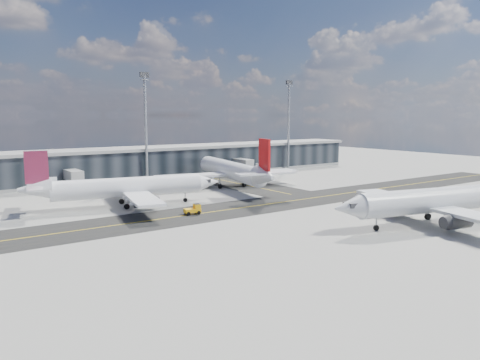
{
  "coord_description": "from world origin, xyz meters",
  "views": [
    {
      "loc": [
        -51.32,
        -68.29,
        17.74
      ],
      "look_at": [
        1.51,
        6.72,
        5.0
      ],
      "focal_mm": 35.0,
      "sensor_mm": 36.0,
      "label": 1
    }
  ],
  "objects_px": {
    "baggage_tug": "(194,209)",
    "service_van": "(185,178)",
    "airliner_near": "(441,200)",
    "airliner_af": "(125,187)",
    "airliner_redtail": "(231,171)"
  },
  "relations": [
    {
      "from": "baggage_tug",
      "to": "service_van",
      "type": "xyz_separation_m",
      "value": [
        19.7,
        39.64,
        -0.17
      ]
    },
    {
      "from": "service_van",
      "to": "airliner_near",
      "type": "bearing_deg",
      "value": -84.66
    },
    {
      "from": "airliner_af",
      "to": "airliner_redtail",
      "type": "relative_size",
      "value": 0.89
    },
    {
      "from": "airliner_af",
      "to": "service_van",
      "type": "relative_size",
      "value": 7.05
    },
    {
      "from": "airliner_redtail",
      "to": "baggage_tug",
      "type": "bearing_deg",
      "value": -125.35
    },
    {
      "from": "airliner_redtail",
      "to": "airliner_af",
      "type": "bearing_deg",
      "value": -154.18
    },
    {
      "from": "airliner_af",
      "to": "airliner_near",
      "type": "bearing_deg",
      "value": 51.52
    },
    {
      "from": "airliner_redtail",
      "to": "service_van",
      "type": "height_order",
      "value": "airliner_redtail"
    },
    {
      "from": "airliner_near",
      "to": "baggage_tug",
      "type": "relative_size",
      "value": 12.87
    },
    {
      "from": "airliner_near",
      "to": "baggage_tug",
      "type": "distance_m",
      "value": 42.02
    },
    {
      "from": "airliner_af",
      "to": "service_van",
      "type": "distance_m",
      "value": 37.31
    },
    {
      "from": "airliner_redtail",
      "to": "airliner_near",
      "type": "height_order",
      "value": "airliner_redtail"
    },
    {
      "from": "airliner_redtail",
      "to": "service_van",
      "type": "xyz_separation_m",
      "value": [
        -3.45,
        17.61,
        -3.49
      ]
    },
    {
      "from": "service_van",
      "to": "airliner_af",
      "type": "bearing_deg",
      "value": -139.16
    },
    {
      "from": "airliner_redtail",
      "to": "service_van",
      "type": "bearing_deg",
      "value": 112.16
    }
  ]
}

